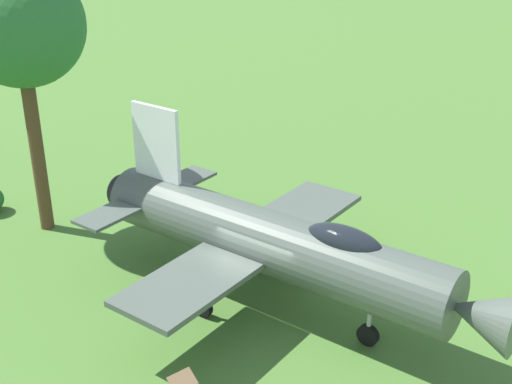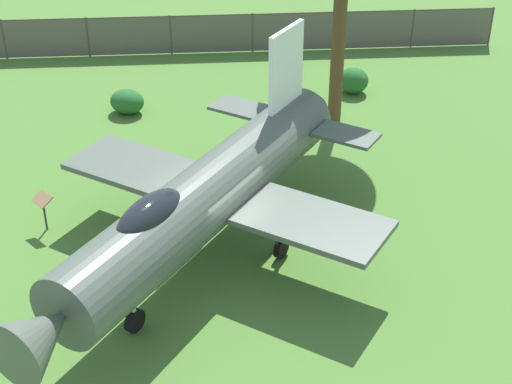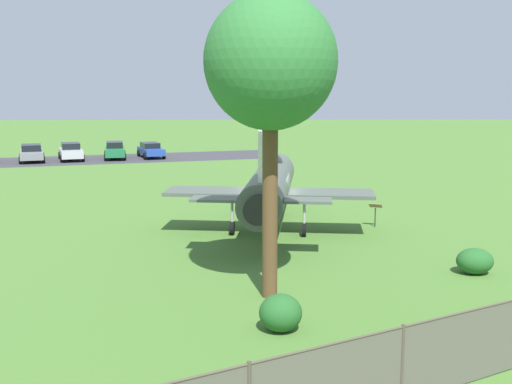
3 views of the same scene
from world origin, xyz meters
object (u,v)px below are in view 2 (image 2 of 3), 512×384
object	(u,v)px
shrub_near_fence	(353,80)
info_plaque	(43,204)
display_jet	(200,201)
shrub_by_tree	(127,102)

from	to	relation	value
shrub_near_fence	info_plaque	xyz separation A→B (m)	(-12.63, 5.26, 0.35)
info_plaque	display_jet	bearing A→B (deg)	-88.09
info_plaque	shrub_by_tree	bearing A→B (deg)	14.12
shrub_near_fence	shrub_by_tree	distance (m)	8.78
display_jet	shrub_near_fence	world-z (taller)	display_jet
display_jet	shrub_by_tree	world-z (taller)	display_jet
shrub_near_fence	shrub_by_tree	xyz separation A→B (m)	(-5.08, 7.16, -0.05)
shrub_by_tree	info_plaque	world-z (taller)	info_plaque
display_jet	shrub_by_tree	size ratio (longest dim) A/B	10.02
shrub_near_fence	info_plaque	world-z (taller)	info_plaque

